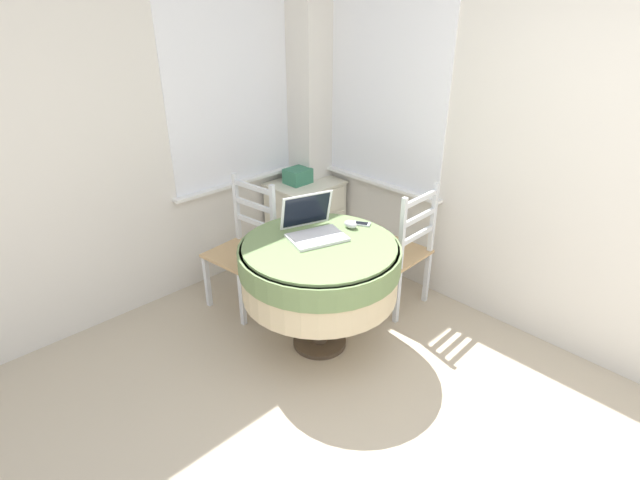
# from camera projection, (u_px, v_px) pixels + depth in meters

# --- Properties ---
(corner_room_shell) EXTENTS (4.08, 4.53, 2.55)m
(corner_room_shell) POSITION_uv_depth(u_px,v_px,m) (326.00, 144.00, 3.20)
(corner_room_shell) COLOR silver
(corner_room_shell) RESTS_ON ground_plane
(round_dining_table) EXTENTS (1.02, 1.02, 0.76)m
(round_dining_table) POSITION_uv_depth(u_px,v_px,m) (320.00, 266.00, 3.14)
(round_dining_table) COLOR #4C3D2D
(round_dining_table) RESTS_ON ground_plane
(laptop) EXTENTS (0.42, 0.40, 0.26)m
(laptop) POSITION_uv_depth(u_px,v_px,m) (313.00, 228.00, 3.16)
(laptop) COLOR silver
(laptop) RESTS_ON round_dining_table
(computer_mouse) EXTENTS (0.06, 0.10, 0.05)m
(computer_mouse) POSITION_uv_depth(u_px,v_px,m) (351.00, 224.00, 3.27)
(computer_mouse) COLOR silver
(computer_mouse) RESTS_ON round_dining_table
(cell_phone) EXTENTS (0.11, 0.13, 0.01)m
(cell_phone) POSITION_uv_depth(u_px,v_px,m) (362.00, 224.00, 3.33)
(cell_phone) COLOR #B2B7BC
(cell_phone) RESTS_ON round_dining_table
(dining_chair_near_back_window) EXTENTS (0.44, 0.48, 0.97)m
(dining_chair_near_back_window) POSITION_uv_depth(u_px,v_px,m) (244.00, 249.00, 3.67)
(dining_chair_near_back_window) COLOR tan
(dining_chair_near_back_window) RESTS_ON ground_plane
(dining_chair_near_right_window) EXTENTS (0.45, 0.41, 0.97)m
(dining_chair_near_right_window) POSITION_uv_depth(u_px,v_px,m) (401.00, 252.00, 3.64)
(dining_chair_near_right_window) COLOR tan
(dining_chair_near_right_window) RESTS_ON ground_plane
(corner_cabinet) EXTENTS (0.58, 0.48, 0.70)m
(corner_cabinet) POSITION_uv_depth(u_px,v_px,m) (306.00, 220.00, 4.41)
(corner_cabinet) COLOR silver
(corner_cabinet) RESTS_ON ground_plane
(storage_box) EXTENTS (0.20, 0.17, 0.13)m
(storage_box) POSITION_uv_depth(u_px,v_px,m) (298.00, 176.00, 4.22)
(storage_box) COLOR #387A5B
(storage_box) RESTS_ON corner_cabinet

